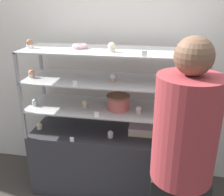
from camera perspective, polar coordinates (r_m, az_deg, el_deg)
ground_plane at (r=2.72m, az=0.00°, el=-18.80°), size 20.00×20.00×0.00m
back_wall at (r=2.49m, az=1.54°, el=10.79°), size 8.00×0.05×2.60m
display_base at (r=2.54m, az=0.00°, el=-13.58°), size 1.46×0.46×0.61m
display_riser_lower at (r=2.27m, az=0.00°, el=-2.38°), size 1.46×0.46×0.25m
display_riser_middle at (r=2.18m, az=0.00°, el=3.63°), size 1.46×0.46×0.25m
display_riser_upper at (r=2.12m, az=0.00°, el=10.08°), size 1.46×0.46×0.25m
layer_cake_centerpiece at (r=2.22m, az=1.32°, el=-0.89°), size 0.20×0.20×0.12m
sheet_cake_frosted at (r=2.38m, az=6.28°, el=-6.79°), size 0.21×0.17×0.07m
cupcake_0 at (r=2.52m, az=-15.50°, el=-5.89°), size 0.05×0.05×0.06m
cupcake_1 at (r=2.30m, az=-0.42°, el=-7.86°), size 0.05×0.05×0.06m
cupcake_2 at (r=2.27m, az=16.51°, el=-9.17°), size 0.05×0.05×0.06m
price_tag_0 at (r=2.26m, az=-8.72°, el=-8.89°), size 0.04×0.00×0.04m
cupcake_3 at (r=2.39m, az=-16.46°, el=-0.92°), size 0.05×0.05×0.06m
cupcake_4 at (r=2.27m, az=-5.95°, el=-1.29°), size 0.05×0.05×0.06m
cupcake_5 at (r=2.16m, az=5.82°, el=-2.53°), size 0.05×0.05×0.06m
cupcake_6 at (r=2.21m, az=17.39°, el=-2.86°), size 0.05×0.05×0.06m
price_tag_1 at (r=2.09m, az=-3.36°, el=-3.59°), size 0.04×0.00×0.04m
cupcake_7 at (r=2.34m, az=-17.12°, el=5.06°), size 0.05×0.05×0.07m
cupcake_8 at (r=2.13m, az=0.14°, el=4.44°), size 0.05×0.05×0.07m
cupcake_9 at (r=2.11m, az=17.88°, el=3.28°), size 0.05×0.05×0.07m
price_tag_2 at (r=2.04m, az=-8.06°, el=3.17°), size 0.04×0.00×0.04m
cupcake_10 at (r=2.29m, az=-17.49°, el=11.20°), size 0.06×0.06×0.07m
cupcake_11 at (r=2.03m, az=-0.08°, el=10.99°), size 0.06×0.06×0.07m
cupcake_12 at (r=1.99m, az=18.75°, el=9.66°), size 0.06×0.06×0.07m
price_tag_3 at (r=1.88m, az=7.09°, el=9.55°), size 0.04×0.00×0.04m
donut_glazed at (r=2.20m, az=-7.02°, el=11.17°), size 0.13×0.13×0.04m
customer_figure at (r=1.66m, az=14.99°, el=-12.99°), size 0.37×0.37×1.58m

